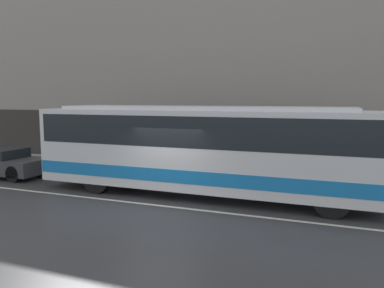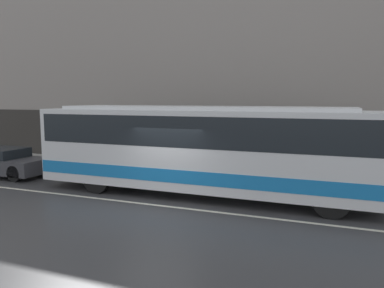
% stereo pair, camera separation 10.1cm
% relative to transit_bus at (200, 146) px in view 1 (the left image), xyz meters
% --- Properties ---
extents(ground_plane, '(60.00, 60.00, 0.00)m').
position_rel_transit_bus_xyz_m(ground_plane, '(-0.72, -1.75, -1.81)').
color(ground_plane, '#38383A').
extents(sidewalk, '(60.00, 2.96, 0.13)m').
position_rel_transit_bus_xyz_m(sidewalk, '(-0.72, 3.74, -1.74)').
color(sidewalk, gray).
rests_on(sidewalk, ground_plane).
extents(building_facade, '(60.00, 0.35, 12.92)m').
position_rel_transit_bus_xyz_m(building_facade, '(-0.72, 5.36, 4.44)').
color(building_facade, gray).
rests_on(building_facade, ground_plane).
extents(lane_stripe, '(54.00, 0.14, 0.01)m').
position_rel_transit_bus_xyz_m(lane_stripe, '(-0.72, -1.75, -1.80)').
color(lane_stripe, beige).
rests_on(lane_stripe, ground_plane).
extents(transit_bus, '(12.17, 2.50, 3.21)m').
position_rel_transit_bus_xyz_m(transit_bus, '(0.00, 0.00, 0.00)').
color(transit_bus, silver).
rests_on(transit_bus, ground_plane).
extents(sedan_dark_behind, '(4.31, 1.81, 1.25)m').
position_rel_transit_bus_xyz_m(sedan_dark_behind, '(-9.55, 0.00, -1.20)').
color(sedan_dark_behind, '#38383D').
rests_on(sedan_dark_behind, ground_plane).
extents(pedestrian_waiting, '(0.36, 0.36, 1.67)m').
position_rel_transit_bus_xyz_m(pedestrian_waiting, '(-0.21, 3.79, -0.90)').
color(pedestrian_waiting, '#1E5933').
rests_on(pedestrian_waiting, sidewalk).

